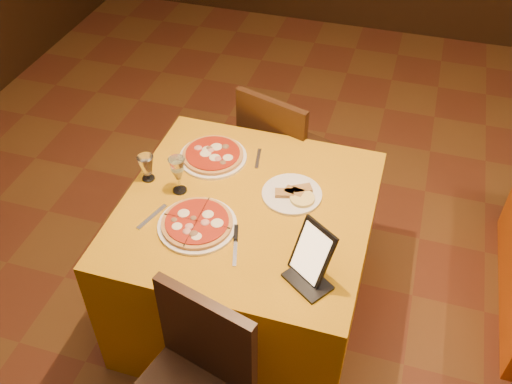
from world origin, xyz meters
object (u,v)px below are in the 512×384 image
(pizza_near, at_px, (197,224))
(wine_glass, at_px, (178,175))
(main_table, at_px, (247,260))
(pizza_far, at_px, (213,156))
(water_glass, at_px, (147,168))
(tablet, at_px, (312,253))
(chair_main_far, at_px, (288,151))

(pizza_near, xyz_separation_m, wine_glass, (-0.16, 0.19, 0.08))
(main_table, distance_m, wine_glass, 0.57)
(pizza_far, xyz_separation_m, wine_glass, (-0.06, -0.26, 0.08))
(water_glass, bearing_deg, main_table, -4.31)
(pizza_near, relative_size, tablet, 1.39)
(main_table, xyz_separation_m, water_glass, (-0.49, 0.04, 0.44))
(water_glass, bearing_deg, pizza_near, -34.06)
(main_table, relative_size, water_glass, 8.46)
(main_table, bearing_deg, pizza_near, -130.88)
(chair_main_far, height_order, wine_glass, wine_glass)
(main_table, xyz_separation_m, tablet, (0.36, -0.29, 0.49))
(chair_main_far, relative_size, water_glass, 7.00)
(pizza_far, bearing_deg, chair_main_far, 63.88)
(chair_main_far, xyz_separation_m, water_glass, (-0.49, -0.75, 0.36))
(pizza_far, bearing_deg, water_glass, -135.94)
(main_table, relative_size, chair_main_far, 1.21)
(chair_main_far, bearing_deg, pizza_near, 98.24)
(main_table, relative_size, pizza_far, 3.34)
(pizza_near, height_order, water_glass, water_glass)
(pizza_far, distance_m, wine_glass, 0.28)
(wine_glass, height_order, water_glass, wine_glass)
(chair_main_far, bearing_deg, tablet, 125.92)
(water_glass, bearing_deg, tablet, -21.34)
(main_table, bearing_deg, pizza_far, 133.78)
(chair_main_far, height_order, pizza_far, chair_main_far)
(pizza_near, xyz_separation_m, tablet, (0.52, -0.11, 0.10))
(main_table, bearing_deg, water_glass, 175.69)
(water_glass, xyz_separation_m, tablet, (0.85, -0.33, 0.06))
(main_table, xyz_separation_m, pizza_near, (-0.16, -0.19, 0.39))
(pizza_near, distance_m, wine_glass, 0.26)
(pizza_far, height_order, water_glass, water_glass)
(pizza_near, xyz_separation_m, water_glass, (-0.33, 0.22, 0.05))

